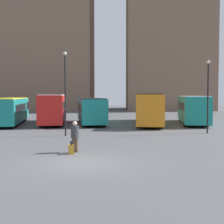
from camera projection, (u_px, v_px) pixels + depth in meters
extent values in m
plane|color=#4C4C4F|center=(81.00, 163.00, 14.46)|extent=(160.00, 160.00, 0.00)
cube|color=#7F604C|center=(34.00, 26.00, 69.32)|extent=(25.89, 13.44, 37.02)
cube|color=#7F604C|center=(167.00, 21.00, 68.80)|extent=(17.65, 16.98, 38.91)
cube|color=#19847F|center=(11.00, 110.00, 34.14)|extent=(4.60, 12.63, 2.48)
cube|color=black|center=(17.00, 106.00, 39.13)|extent=(2.89, 2.67, 0.94)
cube|color=black|center=(9.00, 108.00, 33.02)|extent=(3.85, 8.25, 0.75)
cube|color=yellow|center=(11.00, 98.00, 34.07)|extent=(4.36, 12.36, 0.08)
cylinder|color=black|center=(16.00, 117.00, 37.98)|extent=(2.53, 1.42, 1.03)
cylinder|color=black|center=(4.00, 122.00, 30.40)|extent=(2.53, 1.42, 1.03)
cube|color=red|center=(53.00, 108.00, 34.21)|extent=(3.88, 10.77, 2.84)
cube|color=black|center=(55.00, 104.00, 38.47)|extent=(2.70, 2.26, 1.08)
cube|color=black|center=(52.00, 105.00, 33.26)|extent=(3.37, 7.02, 0.85)
cube|color=white|center=(53.00, 95.00, 34.14)|extent=(3.65, 10.53, 0.08)
cylinder|color=black|center=(55.00, 117.00, 37.51)|extent=(2.44, 1.38, 1.06)
cylinder|color=black|center=(51.00, 121.00, 31.04)|extent=(2.44, 1.38, 1.06)
cube|color=#19847F|center=(91.00, 110.00, 34.10)|extent=(4.06, 9.94, 2.45)
cube|color=black|center=(88.00, 106.00, 37.99)|extent=(2.80, 2.17, 0.93)
cube|color=black|center=(92.00, 108.00, 33.22)|extent=(3.52, 6.51, 0.74)
cube|color=black|center=(91.00, 98.00, 34.03)|extent=(3.83, 9.72, 0.08)
cylinder|color=black|center=(89.00, 117.00, 37.11)|extent=(2.55, 1.47, 1.09)
cylinder|color=black|center=(94.00, 121.00, 31.19)|extent=(2.55, 1.47, 1.09)
cube|color=orange|center=(149.00, 108.00, 33.96)|extent=(3.50, 12.55, 2.93)
cube|color=black|center=(147.00, 103.00, 38.99)|extent=(2.79, 2.46, 1.11)
cube|color=black|center=(149.00, 105.00, 32.83)|extent=(3.20, 8.11, 0.88)
cube|color=black|center=(149.00, 94.00, 33.88)|extent=(3.28, 12.29, 0.08)
cylinder|color=black|center=(148.00, 117.00, 37.84)|extent=(2.56, 1.22, 1.04)
cylinder|color=black|center=(150.00, 122.00, 30.20)|extent=(2.56, 1.22, 1.04)
cube|color=#19847F|center=(193.00, 109.00, 34.33)|extent=(3.84, 10.46, 2.71)
cube|color=black|center=(189.00, 105.00, 38.45)|extent=(2.81, 2.20, 1.03)
cube|color=black|center=(194.00, 106.00, 33.40)|extent=(3.40, 6.82, 0.81)
cube|color=white|center=(193.00, 96.00, 34.25)|extent=(3.61, 10.23, 0.08)
cylinder|color=black|center=(190.00, 117.00, 37.52)|extent=(2.56, 1.32, 1.01)
cylinder|color=black|center=(196.00, 122.00, 31.26)|extent=(2.56, 1.32, 1.01)
cylinder|color=#4C3828|center=(73.00, 145.00, 17.12)|extent=(0.19, 0.19, 0.78)
cylinder|color=#4C3828|center=(76.00, 145.00, 17.16)|extent=(0.19, 0.19, 0.78)
cylinder|color=#2D2D33|center=(75.00, 132.00, 17.10)|extent=(0.54, 0.54, 0.68)
sphere|color=beige|center=(75.00, 123.00, 17.08)|extent=(0.26, 0.26, 0.26)
cube|color=#B27A1E|center=(71.00, 149.00, 16.65)|extent=(0.35, 0.49, 0.50)
cube|color=black|center=(71.00, 143.00, 16.49)|extent=(0.14, 0.06, 0.22)
cylinder|color=black|center=(208.00, 98.00, 25.53)|extent=(0.12, 0.12, 5.76)
sphere|color=beige|center=(208.00, 62.00, 25.37)|extent=(0.28, 0.28, 0.28)
cylinder|color=black|center=(65.00, 96.00, 23.99)|extent=(0.12, 0.12, 6.24)
sphere|color=beige|center=(65.00, 54.00, 23.82)|extent=(0.28, 0.28, 0.28)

